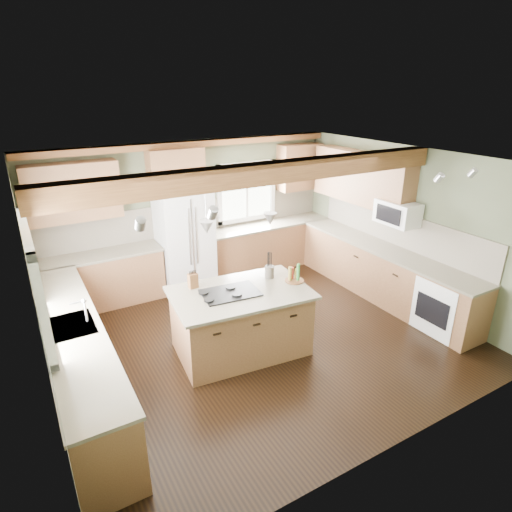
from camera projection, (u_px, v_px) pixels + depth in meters
floor at (260, 336)px, 6.39m from camera, size 5.60×5.60×0.00m
ceiling at (260, 161)px, 5.42m from camera, size 5.60×5.60×0.00m
wall_back at (191, 212)px, 7.91m from camera, size 5.60×0.00×5.60m
wall_left at (36, 304)px, 4.60m from camera, size 0.00×5.00×5.00m
wall_right at (403, 225)px, 7.21m from camera, size 0.00×5.00×5.00m
ceiling_beam at (267, 173)px, 5.33m from camera, size 5.55×0.26×0.26m
soffit_trim at (189, 144)px, 7.37m from camera, size 5.55×0.20×0.10m
backsplash_back at (192, 217)px, 7.93m from camera, size 5.58×0.03×0.58m
backsplash_right at (399, 229)px, 7.27m from camera, size 0.03×3.70×0.58m
base_cab_back_left at (101, 281)px, 7.16m from camera, size 2.02×0.60×0.88m
counter_back_left at (97, 255)px, 6.99m from camera, size 2.06×0.64×0.04m
base_cab_back_right at (268, 246)px, 8.68m from camera, size 2.62×0.60×0.88m
counter_back_right at (268, 225)px, 8.51m from camera, size 2.66×0.64×0.04m
base_cab_left at (78, 360)px, 5.10m from camera, size 0.60×3.70×0.88m
counter_left at (71, 327)px, 4.93m from camera, size 0.64×3.74×0.04m
base_cab_right at (382, 274)px, 7.43m from camera, size 0.60×3.70×0.88m
counter_right at (385, 249)px, 7.26m from camera, size 0.64×3.74×0.04m
upper_cab_back_left at (73, 192)px, 6.60m from camera, size 1.40×0.35×0.90m
upper_cab_over_fridge at (176, 169)px, 7.31m from camera, size 0.96×0.35×0.70m
upper_cab_right at (361, 178)px, 7.60m from camera, size 0.35×2.20×0.90m
upper_cab_back_corner at (300, 167)px, 8.60m from camera, size 0.90×0.35×0.90m
window_left at (33, 281)px, 4.56m from camera, size 0.04×1.60×1.05m
window_back at (246, 192)px, 8.34m from camera, size 1.10×0.04×1.00m
sink at (71, 326)px, 4.93m from camera, size 0.50×0.65×0.03m
faucet at (86, 311)px, 4.96m from camera, size 0.02×0.02×0.28m
dishwasher at (101, 431)px, 4.07m from camera, size 0.60×0.60×0.84m
oven at (445, 305)px, 6.38m from camera, size 0.60×0.72×0.84m
microwave at (397, 213)px, 6.97m from camera, size 0.40×0.70×0.38m
pendant_left at (207, 227)px, 5.21m from camera, size 0.18×0.18×0.16m
pendant_right at (270, 219)px, 5.53m from camera, size 0.18×0.18×0.16m
refrigerator at (185, 241)px, 7.62m from camera, size 0.90×0.74×1.80m
island at (241, 322)px, 5.91m from camera, size 1.82×1.22×0.88m
island_top at (240, 293)px, 5.74m from camera, size 1.95×1.35×0.04m
cooktop at (230, 293)px, 5.67m from camera, size 0.79×0.57×0.02m
knife_block at (193, 281)px, 5.80m from camera, size 0.13×0.10×0.21m
utensil_crock at (269, 272)px, 6.11m from camera, size 0.13×0.13×0.18m
bottle_tray at (295, 273)px, 5.98m from camera, size 0.27×0.27×0.25m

